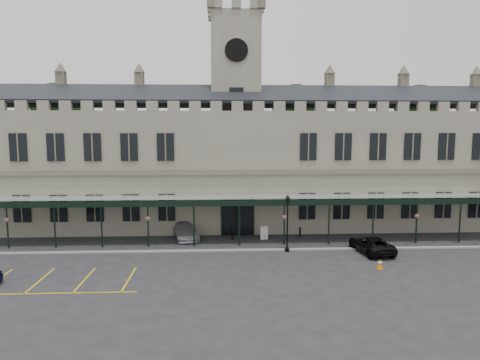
{
  "coord_description": "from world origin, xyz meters",
  "views": [
    {
      "loc": [
        -1.72,
        -29.75,
        10.22
      ],
      "look_at": [
        0.0,
        6.0,
        6.0
      ],
      "focal_mm": 32.0,
      "sensor_mm": 36.0,
      "label": 1
    }
  ],
  "objects_px": {
    "car_taxi": "(185,231)",
    "clock_tower": "(235,102)",
    "lamp_post_mid": "(287,218)",
    "traffic_cone": "(380,264)",
    "station_building": "(236,165)",
    "sign_board": "(264,233)",
    "car_van": "(371,244)"
  },
  "relations": [
    {
      "from": "car_taxi",
      "to": "clock_tower",
      "type": "bearing_deg",
      "value": 35.72
    },
    {
      "from": "lamp_post_mid",
      "to": "car_taxi",
      "type": "relative_size",
      "value": 0.97
    },
    {
      "from": "traffic_cone",
      "to": "car_taxi",
      "type": "bearing_deg",
      "value": 147.27
    },
    {
      "from": "lamp_post_mid",
      "to": "traffic_cone",
      "type": "distance_m",
      "value": 8.2
    },
    {
      "from": "station_building",
      "to": "traffic_cone",
      "type": "xyz_separation_m",
      "value": [
        10.08,
        -15.6,
        -6.1
      ]
    },
    {
      "from": "lamp_post_mid",
      "to": "sign_board",
      "type": "bearing_deg",
      "value": 110.39
    },
    {
      "from": "station_building",
      "to": "lamp_post_mid",
      "type": "height_order",
      "value": "station_building"
    },
    {
      "from": "clock_tower",
      "to": "traffic_cone",
      "type": "bearing_deg",
      "value": -57.28
    },
    {
      "from": "lamp_post_mid",
      "to": "car_van",
      "type": "bearing_deg",
      "value": -5.13
    },
    {
      "from": "traffic_cone",
      "to": "sign_board",
      "type": "relative_size",
      "value": 0.59
    },
    {
      "from": "car_taxi",
      "to": "car_van",
      "type": "distance_m",
      "value": 16.83
    },
    {
      "from": "lamp_post_mid",
      "to": "traffic_cone",
      "type": "relative_size",
      "value": 6.5
    },
    {
      "from": "clock_tower",
      "to": "sign_board",
      "type": "bearing_deg",
      "value": -70.45
    },
    {
      "from": "station_building",
      "to": "sign_board",
      "type": "xyz_separation_m",
      "value": [
        2.42,
        -6.74,
        -5.85
      ]
    },
    {
      "from": "clock_tower",
      "to": "sign_board",
      "type": "xyz_separation_m",
      "value": [
        2.42,
        -6.82,
        -12.5
      ]
    },
    {
      "from": "station_building",
      "to": "lamp_post_mid",
      "type": "distance_m",
      "value": 12.04
    },
    {
      "from": "clock_tower",
      "to": "lamp_post_mid",
      "type": "bearing_deg",
      "value": -70.14
    },
    {
      "from": "traffic_cone",
      "to": "car_taxi",
      "type": "xyz_separation_m",
      "value": [
        -15.08,
        9.69,
        0.36
      ]
    },
    {
      "from": "clock_tower",
      "to": "lamp_post_mid",
      "type": "xyz_separation_m",
      "value": [
        3.93,
        -10.88,
        -10.23
      ]
    },
    {
      "from": "sign_board",
      "to": "car_taxi",
      "type": "relative_size",
      "value": 0.25
    },
    {
      "from": "car_van",
      "to": "station_building",
      "type": "bearing_deg",
      "value": -54.42
    },
    {
      "from": "station_building",
      "to": "traffic_cone",
      "type": "height_order",
      "value": "station_building"
    },
    {
      "from": "sign_board",
      "to": "car_taxi",
      "type": "distance_m",
      "value": 7.47
    },
    {
      "from": "station_building",
      "to": "car_taxi",
      "type": "bearing_deg",
      "value": -130.24
    },
    {
      "from": "traffic_cone",
      "to": "sign_board",
      "type": "xyz_separation_m",
      "value": [
        -7.65,
        8.86,
        0.25
      ]
    },
    {
      "from": "clock_tower",
      "to": "sign_board",
      "type": "height_order",
      "value": "clock_tower"
    },
    {
      "from": "station_building",
      "to": "car_van",
      "type": "relative_size",
      "value": 12.11
    },
    {
      "from": "traffic_cone",
      "to": "sign_board",
      "type": "bearing_deg",
      "value": 130.82
    },
    {
      "from": "station_building",
      "to": "clock_tower",
      "type": "xyz_separation_m",
      "value": [
        0.0,
        0.09,
        6.64
      ]
    },
    {
      "from": "lamp_post_mid",
      "to": "car_taxi",
      "type": "height_order",
      "value": "lamp_post_mid"
    },
    {
      "from": "station_building",
      "to": "car_taxi",
      "type": "relative_size",
      "value": 12.04
    },
    {
      "from": "lamp_post_mid",
      "to": "traffic_cone",
      "type": "height_order",
      "value": "lamp_post_mid"
    }
  ]
}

